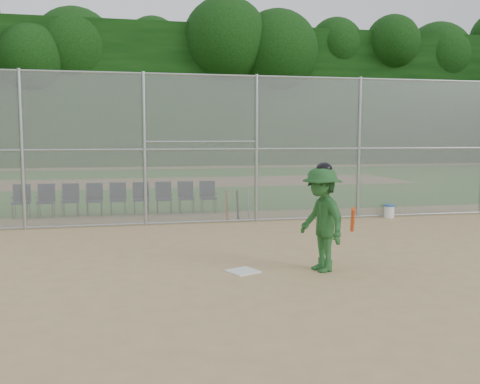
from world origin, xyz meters
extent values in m
plane|color=tan|center=(0.00, 0.00, 0.00)|extent=(100.00, 100.00, 0.00)
plane|color=#2A671F|center=(0.00, 18.00, 0.01)|extent=(100.00, 100.00, 0.00)
plane|color=tan|center=(0.00, 18.00, 0.01)|extent=(24.00, 24.00, 0.00)
cube|color=gray|center=(0.00, 5.00, 2.00)|extent=(16.00, 0.02, 4.00)
cylinder|color=#9EA3A8|center=(0.00, 5.00, 3.95)|extent=(16.00, 0.05, 0.05)
cube|color=black|center=(0.00, 35.00, 5.50)|extent=(80.00, 5.00, 11.00)
cube|color=white|center=(-0.55, -0.27, 0.01)|extent=(0.62, 0.62, 0.02)
imported|color=#215324|center=(0.80, -0.48, 0.91)|extent=(0.90, 1.29, 1.82)
ellipsoid|color=black|center=(0.80, -0.48, 1.79)|extent=(0.27, 0.30, 0.23)
cylinder|color=#EB4516|center=(1.20, -0.88, 0.95)|extent=(0.35, 0.71, 0.52)
cylinder|color=white|center=(4.91, 4.85, 0.17)|extent=(0.28, 0.28, 0.34)
cylinder|color=#2753AA|center=(4.91, 4.85, 0.36)|extent=(0.30, 0.30, 0.04)
cylinder|color=#D84C14|center=(0.22, 5.23, 0.42)|extent=(0.06, 0.21, 0.85)
cylinder|color=black|center=(0.52, 5.23, 0.42)|extent=(0.06, 0.24, 0.84)
cylinder|color=#B2B2B7|center=(0.82, 5.23, 0.42)|extent=(0.06, 0.27, 0.84)
camera|label=1|loc=(-2.52, -9.13, 2.35)|focal=40.00mm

